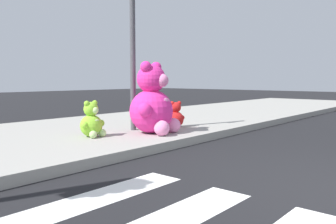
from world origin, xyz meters
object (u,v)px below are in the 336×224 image
Objects in this scene: plush_pink_large at (153,105)px; plush_red at (175,117)px; sign_pole at (133,44)px; plush_lime at (92,122)px; plush_yellow at (161,115)px.

plush_pink_large is 2.43× the size of plush_red.
sign_pole reaches higher than plush_lime.
plush_yellow is 0.89× the size of plush_red.
plush_lime is 2.16m from plush_yellow.
sign_pole is 1.30m from plush_pink_large.
plush_lime is 1.16× the size of plush_red.
plush_red is (0.86, -0.38, -1.48)m from sign_pole.
plush_lime is at bearing -172.23° from plush_yellow.
sign_pole reaches higher than plush_yellow.
sign_pole is at bearing -167.80° from plush_yellow.
plush_lime is at bearing -176.82° from sign_pole.
plush_yellow is at bearing 36.17° from plush_pink_large.
sign_pole is 1.75m from plush_red.
plush_red is (1.92, -0.32, -0.04)m from plush_lime.
plush_pink_large is 2.72× the size of plush_yellow.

